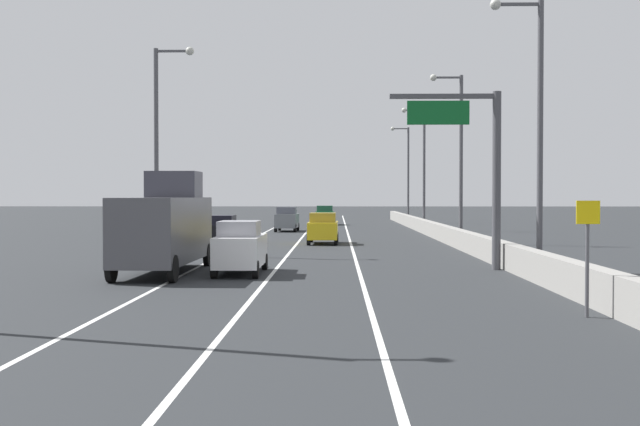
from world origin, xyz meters
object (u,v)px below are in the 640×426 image
overhead_sign_gantry (479,158)px  lamp_post_right_third (457,147)px  lamp_post_right_fifth (406,168)px  car_yellow_0 (323,228)px  box_truck (165,226)px  lamp_post_right_second (534,118)px  car_green_4 (325,215)px  car_white_1 (241,248)px  car_black_3 (222,230)px  lamp_post_left_mid (161,137)px  speed_advisory_sign (588,249)px  car_gray_2 (287,219)px  lamp_post_right_fourth (421,161)px

overhead_sign_gantry → lamp_post_right_third: lamp_post_right_third is taller
lamp_post_right_fifth → car_yellow_0: (-8.81, -39.45, -5.24)m
car_yellow_0 → box_truck: 20.49m
lamp_post_right_second → lamp_post_right_third: (-0.08, 19.63, 0.00)m
car_green_4 → car_white_1: bearing=-92.8°
car_yellow_0 → car_black_3: car_yellow_0 is taller
car_yellow_0 → car_white_1: size_ratio=0.96×
lamp_post_right_third → lamp_post_right_second: bearing=-89.8°
lamp_post_right_second → lamp_post_left_mid: bearing=150.0°
speed_advisory_sign → car_gray_2: size_ratio=0.71×
lamp_post_left_mid → lamp_post_right_fifth: bearing=70.6°
lamp_post_right_second → box_truck: size_ratio=1.33×
speed_advisory_sign → box_truck: box_truck is taller
overhead_sign_gantry → car_black_3: 22.25m
lamp_post_right_third → car_yellow_0: bearing=-178.7°
lamp_post_right_third → lamp_post_left_mid: bearing=-150.4°
overhead_sign_gantry → lamp_post_left_mid: 17.47m
lamp_post_left_mid → car_black_3: size_ratio=2.32×
overhead_sign_gantry → speed_advisory_sign: 13.42m
lamp_post_right_fifth → car_gray_2: (-12.26, -21.65, -5.18)m
lamp_post_right_fourth → car_green_4: (-8.83, 13.69, -5.22)m
lamp_post_right_fifth → car_green_4: lamp_post_right_fifth is taller
lamp_post_right_fifth → car_green_4: (-9.18, -5.94, -5.22)m
lamp_post_right_second → lamp_post_right_third: size_ratio=1.00×
car_gray_2 → car_black_3: 18.48m
lamp_post_right_third → car_white_1: bearing=-120.1°
lamp_post_right_fourth → lamp_post_right_fifth: 19.63m
lamp_post_right_fourth → car_black_3: lamp_post_right_fourth is taller
lamp_post_right_second → car_white_1: (-11.71, -0.41, -5.19)m
lamp_post_left_mid → car_black_3: lamp_post_left_mid is taller
overhead_sign_gantry → lamp_post_right_fifth: lamp_post_right_fifth is taller
lamp_post_right_third → lamp_post_left_mid: size_ratio=1.00×
car_white_1 → car_gray_2: car_gray_2 is taller
lamp_post_right_second → car_black_3: size_ratio=2.32×
lamp_post_right_third → lamp_post_right_fifth: size_ratio=1.00×
lamp_post_right_second → lamp_post_right_fifth: size_ratio=1.00×
lamp_post_right_fourth → car_green_4: bearing=122.8°
car_gray_2 → car_black_3: size_ratio=0.89×
speed_advisory_sign → car_yellow_0: 31.77m
lamp_post_right_fourth → car_yellow_0: bearing=-113.1°
speed_advisory_sign → lamp_post_left_mid: lamp_post_left_mid is taller
car_white_1 → box_truck: bearing=174.6°
lamp_post_right_third → car_white_1: 23.75m
lamp_post_right_second → car_yellow_0: size_ratio=2.52×
car_white_1 → car_black_3: size_ratio=0.96×
lamp_post_right_fifth → lamp_post_left_mid: size_ratio=1.00×
car_green_4 → box_truck: box_truck is taller
car_yellow_0 → car_gray_2: 18.12m
lamp_post_right_fourth → box_truck: lamp_post_right_fourth is taller
car_green_4 → box_truck: size_ratio=0.51×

